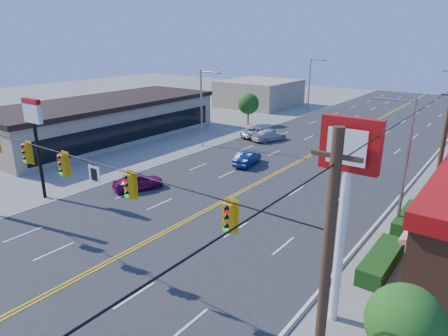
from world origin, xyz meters
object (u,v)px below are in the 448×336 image
Objects in this scene: signal_span at (78,180)px; car_magenta at (138,182)px; car_white at (269,136)px; car_blue at (247,159)px; car_silver at (259,132)px; kfc_pylon at (347,183)px; pizza_hut_sign at (35,128)px.

car_magenta is at bearing 125.58° from signal_span.
car_white is (0.37, 18.98, -0.03)m from car_magenta.
car_blue is 0.80× the size of car_silver.
car_white is at bearing 125.62° from kfc_pylon.
pizza_hut_sign is at bearing 72.77° from car_magenta.
car_white is 0.89× the size of car_silver.
car_blue is at bearing 63.23° from pizza_hut_sign.
car_silver is at bearing 83.03° from pizza_hut_sign.
car_silver is at bearing -74.47° from car_blue.
car_magenta is 0.89× the size of car_white.
signal_span is 19.93m from car_blue.
car_magenta is (4.39, 5.07, -4.54)m from pizza_hut_sign.
car_silver is at bearing 105.30° from signal_span.
car_blue is (-3.21, 19.20, -4.27)m from signal_span.
kfc_pylon is 21.58m from car_blue.
signal_span is 3.55× the size of pizza_hut_sign.
signal_span reaches higher than car_magenta.
car_magenta is at bearing 109.02° from car_white.
kfc_pylon reaches higher than car_silver.
car_silver is (-4.64, 9.54, 0.04)m from car_blue.
signal_span is at bearing 112.08° from car_silver.
kfc_pylon is at bearing 145.77° from car_white.
car_magenta is 18.98m from car_white.
car_silver is at bearing -62.39° from car_magenta.
car_white is at bearing -82.28° from car_blue.
car_blue is at bearing 122.75° from car_silver.
car_white is (-6.12, 28.06, -4.27)m from signal_span.
car_white is (-17.24, 24.06, -5.43)m from kfc_pylon.
kfc_pylon reaches higher than car_blue.
car_magenta is (-6.49, 9.07, -4.24)m from signal_span.
signal_span is 11.60m from pizza_hut_sign.
signal_span is at bearing 122.45° from car_white.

